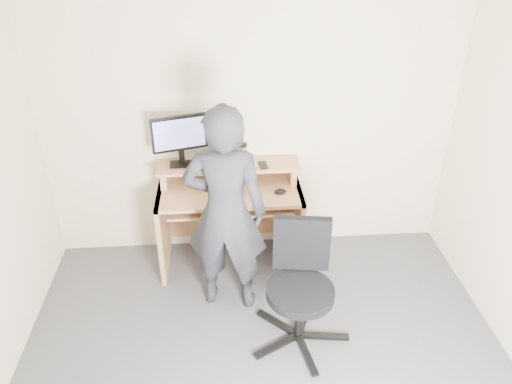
{
  "coord_description": "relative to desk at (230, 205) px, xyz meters",
  "views": [
    {
      "loc": [
        -0.25,
        -2.14,
        2.83
      ],
      "look_at": [
        -0.01,
        1.05,
        0.95
      ],
      "focal_mm": 35.0,
      "sensor_mm": 36.0,
      "label": 1
    }
  ],
  "objects": [
    {
      "name": "back_wall",
      "position": [
        0.2,
        0.22,
        0.7
      ],
      "size": [
        3.5,
        0.02,
        2.5
      ],
      "primitive_type": "cube",
      "color": "beige",
      "rests_on": "ground"
    },
    {
      "name": "desk",
      "position": [
        0.0,
        0.0,
        0.0
      ],
      "size": [
        1.2,
        0.6,
        0.91
      ],
      "color": "tan",
      "rests_on": "ground"
    },
    {
      "name": "monitor",
      "position": [
        -0.39,
        0.08,
        0.63
      ],
      "size": [
        0.45,
        0.16,
        0.44
      ],
      "rotation": [
        0.0,
        0.0,
        0.28
      ],
      "color": "black",
      "rests_on": "desk"
    },
    {
      "name": "external_drive",
      "position": [
        -0.04,
        0.09,
        0.46
      ],
      "size": [
        0.08,
        0.14,
        0.2
      ],
      "primitive_type": "cube",
      "rotation": [
        0.0,
        0.0,
        0.1
      ],
      "color": "black",
      "rests_on": "desk"
    },
    {
      "name": "travel_mug",
      "position": [
        0.12,
        0.08,
        0.44
      ],
      "size": [
        0.08,
        0.08,
        0.16
      ],
      "primitive_type": "cylinder",
      "rotation": [
        0.0,
        0.0,
        0.17
      ],
      "color": "#B8B7BC",
      "rests_on": "desk"
    },
    {
      "name": "smartphone",
      "position": [
        0.29,
        0.02,
        0.37
      ],
      "size": [
        0.08,
        0.14,
        0.01
      ],
      "primitive_type": "cube",
      "rotation": [
        0.0,
        0.0,
        0.1
      ],
      "color": "black",
      "rests_on": "desk"
    },
    {
      "name": "charger",
      "position": [
        -0.32,
        -0.01,
        0.38
      ],
      "size": [
        0.05,
        0.05,
        0.03
      ],
      "primitive_type": "cube",
      "rotation": [
        0.0,
        0.0,
        -0.13
      ],
      "color": "black",
      "rests_on": "desk"
    },
    {
      "name": "headphones",
      "position": [
        -0.17,
        0.11,
        0.37
      ],
      "size": [
        0.17,
        0.17,
        0.06
      ],
      "primitive_type": "torus",
      "rotation": [
        0.26,
        0.0,
        -0.08
      ],
      "color": "silver",
      "rests_on": "desk"
    },
    {
      "name": "keyboard",
      "position": [
        0.01,
        -0.17,
        0.12
      ],
      "size": [
        0.48,
        0.24,
        0.03
      ],
      "primitive_type": "cube",
      "rotation": [
        0.0,
        0.0,
        0.14
      ],
      "color": "black",
      "rests_on": "desk"
    },
    {
      "name": "mouse",
      "position": [
        0.41,
        -0.18,
        0.22
      ],
      "size": [
        0.11,
        0.08,
        0.04
      ],
      "primitive_type": "ellipsoid",
      "rotation": [
        0.0,
        0.0,
        -0.24
      ],
      "color": "black",
      "rests_on": "desk"
    },
    {
      "name": "office_chair",
      "position": [
        0.47,
        -0.98,
        -0.05
      ],
      "size": [
        0.72,
        0.72,
        0.92
      ],
      "rotation": [
        0.0,
        0.0,
        -0.14
      ],
      "color": "black",
      "rests_on": "ground"
    },
    {
      "name": "person",
      "position": [
        -0.04,
        -0.58,
        0.3
      ],
      "size": [
        0.68,
        0.5,
        1.69
      ],
      "primitive_type": "imported",
      "rotation": [
        0.0,
        0.0,
        2.97
      ],
      "color": "black",
      "rests_on": "ground"
    }
  ]
}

